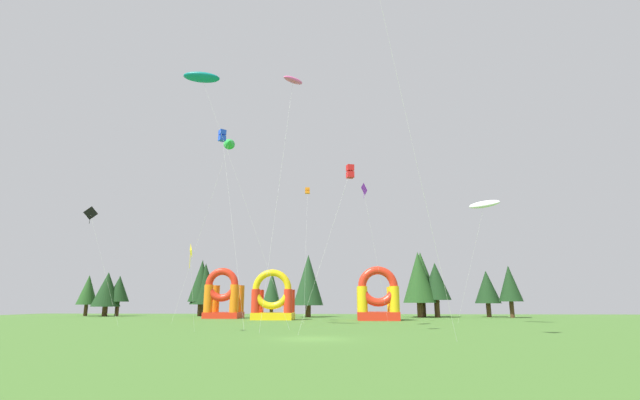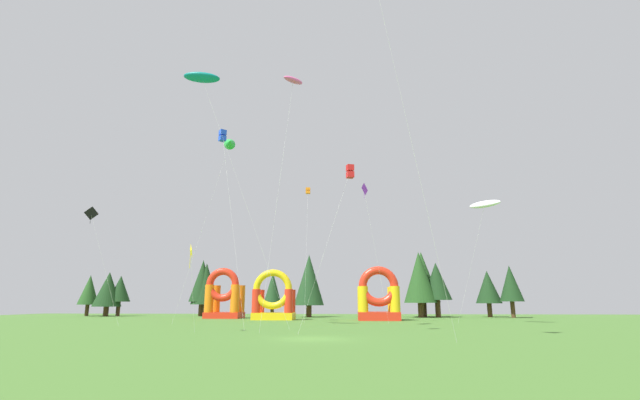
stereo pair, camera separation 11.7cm
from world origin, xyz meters
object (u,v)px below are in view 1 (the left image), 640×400
(kite_pink_parafoil, at_px, (293,80))
(kite_black_diamond, at_px, (90,214))
(kite_red_box, at_px, (350,172))
(kite_orange_box, at_px, (307,191))
(kite_green_delta, at_px, (229,143))
(kite_teal_parafoil, at_px, (202,77))
(kite_blue_box, at_px, (222,136))
(kite_yellow_diamond, at_px, (190,252))
(kite_white_parafoil, at_px, (484,204))
(kite_purple_diamond, at_px, (363,191))
(inflatable_yellow_castle, at_px, (378,301))
(inflatable_orange_dome, at_px, (223,299))
(inflatable_blue_arch, at_px, (273,301))

(kite_pink_parafoil, height_order, kite_black_diamond, kite_pink_parafoil)
(kite_red_box, bearing_deg, kite_orange_box, 103.78)
(kite_black_diamond, relative_size, kite_green_delta, 0.56)
(kite_teal_parafoil, bearing_deg, kite_red_box, -16.07)
(kite_green_delta, bearing_deg, kite_blue_box, -81.57)
(kite_pink_parafoil, height_order, kite_yellow_diamond, kite_pink_parafoil)
(kite_blue_box, xyz_separation_m, kite_white_parafoil, (27.88, 6.07, -6.32))
(kite_blue_box, bearing_deg, kite_yellow_diamond, -87.35)
(kite_yellow_diamond, relative_size, kite_purple_diamond, 0.42)
(kite_teal_parafoil, bearing_deg, kite_blue_box, 77.36)
(kite_red_box, relative_size, kite_purple_diamond, 0.84)
(kite_green_delta, bearing_deg, inflatable_yellow_castle, 30.96)
(kite_pink_parafoil, bearing_deg, inflatable_orange_dome, 116.13)
(kite_purple_diamond, bearing_deg, kite_blue_box, -152.56)
(kite_red_box, bearing_deg, kite_yellow_diamond, 179.04)
(kite_green_delta, relative_size, kite_teal_parafoil, 0.88)
(kite_blue_box, xyz_separation_m, kite_orange_box, (7.58, 14.14, -2.50))
(inflatable_orange_dome, bearing_deg, inflatable_yellow_castle, -14.94)
(kite_teal_parafoil, bearing_deg, kite_white_parafoil, 19.98)
(kite_white_parafoil, height_order, inflatable_blue_arch, kite_white_parafoil)
(kite_orange_box, height_order, kite_black_diamond, kite_orange_box)
(kite_red_box, height_order, kite_green_delta, kite_green_delta)
(kite_yellow_diamond, height_order, inflatable_yellow_castle, inflatable_yellow_castle)
(kite_red_box, height_order, inflatable_yellow_castle, kite_red_box)
(kite_orange_box, distance_m, inflatable_orange_dome, 20.39)
(kite_red_box, relative_size, kite_white_parafoil, 0.97)
(kite_yellow_diamond, bearing_deg, kite_pink_parafoil, 22.72)
(kite_white_parafoil, bearing_deg, kite_black_diamond, -173.08)
(kite_orange_box, relative_size, inflatable_yellow_castle, 2.53)
(kite_pink_parafoil, distance_m, kite_green_delta, 14.04)
(kite_orange_box, xyz_separation_m, kite_black_diamond, (-21.42, -13.13, -5.41))
(kite_black_diamond, bearing_deg, kite_pink_parafoil, -15.60)
(kite_black_diamond, distance_m, kite_teal_parafoil, 18.56)
(kite_red_box, bearing_deg, kite_blue_box, 147.12)
(kite_orange_box, distance_m, kite_teal_parafoil, 21.55)
(kite_green_delta, bearing_deg, kite_orange_box, 45.26)
(kite_white_parafoil, distance_m, inflatable_blue_arch, 29.14)
(kite_pink_parafoil, height_order, kite_purple_diamond, kite_pink_parafoil)
(kite_yellow_diamond, bearing_deg, kite_teal_parafoil, 109.63)
(kite_orange_box, height_order, inflatable_yellow_castle, kite_orange_box)
(inflatable_yellow_castle, bearing_deg, kite_orange_box, -167.81)
(kite_yellow_diamond, distance_m, kite_purple_diamond, 23.14)
(kite_blue_box, height_order, inflatable_yellow_castle, kite_blue_box)
(kite_white_parafoil, distance_m, kite_teal_parafoil, 32.51)
(kite_red_box, height_order, kite_yellow_diamond, kite_red_box)
(kite_white_parafoil, distance_m, inflatable_yellow_castle, 18.28)
(kite_yellow_diamond, distance_m, kite_green_delta, 20.04)
(kite_black_diamond, bearing_deg, kite_purple_diamond, 13.06)
(kite_orange_box, relative_size, kite_purple_diamond, 1.10)
(kite_pink_parafoil, relative_size, inflatable_yellow_castle, 3.42)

